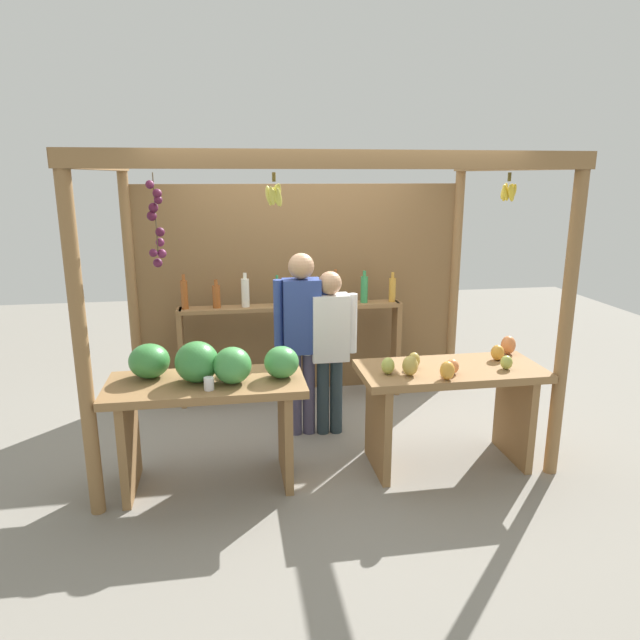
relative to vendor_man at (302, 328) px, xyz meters
The scene contains 7 objects.
ground_plane 0.99m from the vendor_man, 19.27° to the left, with size 12.00×12.00×0.00m, color gray.
market_stall 0.71m from the vendor_man, 76.89° to the left, with size 3.52×2.22×2.43m.
fruit_counter_left 1.10m from the vendor_man, 137.16° to the right, with size 1.43×0.64×1.12m.
fruit_counter_right 1.35m from the vendor_man, 34.82° to the right, with size 1.43×0.66×0.97m.
bottle_shelf_unit 0.85m from the vendor_man, 89.47° to the left, with size 2.26×0.22×1.35m.
vendor_man is the anchor object (origin of this frame).
vendor_woman 0.27m from the vendor_man, ahead, with size 0.48×0.20×1.48m.
Camera 1 is at (-0.75, -4.77, 2.27)m, focal length 32.03 mm.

